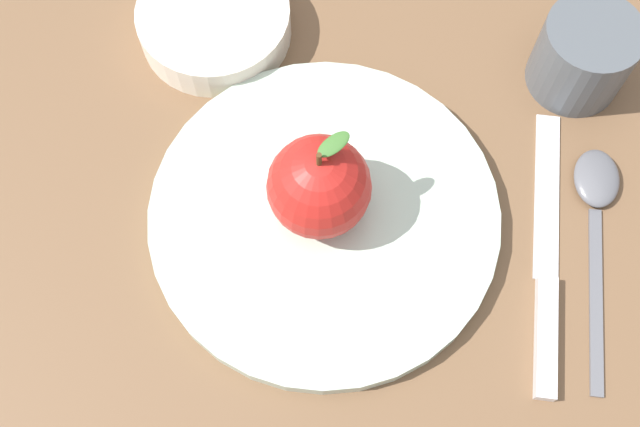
{
  "coord_description": "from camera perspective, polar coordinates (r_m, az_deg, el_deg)",
  "views": [
    {
      "loc": [
        -0.15,
        -0.13,
        0.53
      ],
      "look_at": [
        -0.0,
        0.02,
        0.02
      ],
      "focal_mm": 43.7,
      "sensor_mm": 36.0,
      "label": 1
    }
  ],
  "objects": [
    {
      "name": "knife",
      "position": [
        0.58,
        16.25,
        -4.27
      ],
      "size": [
        0.18,
        0.15,
        0.01
      ],
      "color": "silver",
      "rests_on": "ground_plane"
    },
    {
      "name": "side_bowl",
      "position": [
        0.65,
        -7.77,
        13.89
      ],
      "size": [
        0.12,
        0.12,
        0.03
      ],
      "color": "silver",
      "rests_on": "ground_plane"
    },
    {
      "name": "cup",
      "position": [
        0.64,
        18.82,
        11.09
      ],
      "size": [
        0.07,
        0.07,
        0.06
      ],
      "color": "#4C5156",
      "rests_on": "ground_plane"
    },
    {
      "name": "apple",
      "position": [
        0.53,
        0.16,
        2.17
      ],
      "size": [
        0.07,
        0.07,
        0.09
      ],
      "color": "#B21E19",
      "rests_on": "dinner_plate"
    },
    {
      "name": "ground_plane",
      "position": [
        0.57,
        1.79,
        -1.89
      ],
      "size": [
        2.4,
        2.4,
        0.0
      ],
      "primitive_type": "plane",
      "color": "brown"
    },
    {
      "name": "dinner_plate",
      "position": [
        0.57,
        0.0,
        -0.43
      ],
      "size": [
        0.26,
        0.26,
        0.02
      ],
      "color": "#B2C6B2",
      "rests_on": "ground_plane"
    },
    {
      "name": "spoon",
      "position": [
        0.61,
        19.6,
        0.52
      ],
      "size": [
        0.16,
        0.13,
        0.01
      ],
      "color": "#59595E",
      "rests_on": "ground_plane"
    }
  ]
}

